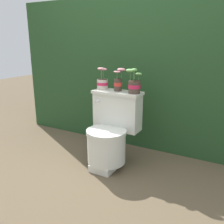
{
  "coord_description": "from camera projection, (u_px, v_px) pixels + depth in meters",
  "views": [
    {
      "loc": [
        1.22,
        -2.03,
        1.27
      ],
      "look_at": [
        0.04,
        0.08,
        0.56
      ],
      "focal_mm": 40.0,
      "sensor_mm": 36.0,
      "label": 1
    }
  ],
  "objects": [
    {
      "name": "ground_plane",
      "position": [
        105.0,
        165.0,
        2.62
      ],
      "size": [
        12.0,
        12.0,
        0.0
      ],
      "primitive_type": "plane",
      "color": "brown"
    },
    {
      "name": "hedge_backdrop",
      "position": [
        141.0,
        72.0,
        3.15
      ],
      "size": [
        3.18,
        0.63,
        1.74
      ],
      "color": "#234723",
      "rests_on": "ground"
    },
    {
      "name": "toilet",
      "position": [
        111.0,
        132.0,
        2.55
      ],
      "size": [
        0.52,
        0.54,
        0.76
      ],
      "color": "silver",
      "rests_on": "ground"
    },
    {
      "name": "potted_plant_left",
      "position": [
        102.0,
        81.0,
        2.64
      ],
      "size": [
        0.12,
        0.12,
        0.23
      ],
      "color": "beige",
      "rests_on": "toilet"
    },
    {
      "name": "potted_plant_midleft",
      "position": [
        118.0,
        82.0,
        2.55
      ],
      "size": [
        0.12,
        0.11,
        0.23
      ],
      "color": "#47382D",
      "rests_on": "toilet"
    },
    {
      "name": "potted_plant_middle",
      "position": [
        134.0,
        84.0,
        2.43
      ],
      "size": [
        0.16,
        0.13,
        0.24
      ],
      "color": "#47382D",
      "rests_on": "toilet"
    }
  ]
}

